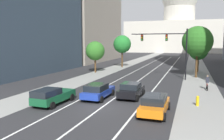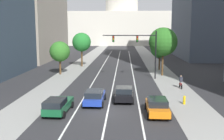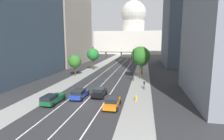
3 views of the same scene
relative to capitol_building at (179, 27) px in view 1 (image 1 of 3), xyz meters
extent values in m
plane|color=#2B2B2D|center=(0.00, -71.96, -13.08)|extent=(400.00, 400.00, 0.00)
cube|color=gray|center=(-8.08, -76.96, -13.07)|extent=(4.17, 130.00, 0.01)
cube|color=gray|center=(8.08, -76.96, -13.07)|extent=(4.17, 130.00, 0.01)
cube|color=white|center=(-3.00, -86.96, -13.07)|extent=(0.16, 90.00, 0.01)
cube|color=white|center=(0.00, -86.96, -13.07)|extent=(0.16, 90.00, 0.01)
cube|color=white|center=(3.00, -86.96, -13.07)|extent=(0.16, 90.00, 0.01)
cube|color=beige|center=(0.00, 0.00, -5.19)|extent=(53.50, 24.11, 15.78)
cylinder|color=beige|center=(0.00, 0.00, 6.58)|extent=(15.82, 15.82, 7.74)
cube|color=#14512D|center=(-4.49, -112.22, -12.43)|extent=(1.92, 4.66, 0.66)
cube|color=black|center=(-4.54, -113.32, -11.83)|extent=(1.70, 2.48, 0.54)
cylinder|color=black|center=(-5.30, -110.63, -12.76)|extent=(0.24, 0.65, 0.64)
cylinder|color=black|center=(-3.56, -110.69, -12.76)|extent=(0.24, 0.65, 0.64)
cylinder|color=black|center=(-5.43, -113.75, -12.76)|extent=(0.24, 0.65, 0.64)
cylinder|color=black|center=(-3.68, -113.82, -12.76)|extent=(0.24, 0.65, 0.64)
cube|color=orange|center=(4.49, -112.35, -12.46)|extent=(1.83, 4.49, 0.60)
cube|color=black|center=(4.49, -112.46, -11.88)|extent=(1.67, 2.35, 0.57)
cylinder|color=black|center=(3.61, -110.83, -12.76)|extent=(0.22, 0.64, 0.64)
cylinder|color=black|center=(5.40, -110.84, -12.76)|extent=(0.22, 0.64, 0.64)
cylinder|color=black|center=(3.58, -113.87, -12.76)|extent=(0.22, 0.64, 0.64)
cylinder|color=black|center=(5.38, -113.88, -12.76)|extent=(0.22, 0.64, 0.64)
cube|color=black|center=(1.50, -107.79, -12.43)|extent=(1.87, 4.08, 0.66)
cube|color=black|center=(1.50, -108.01, -11.83)|extent=(1.71, 2.03, 0.54)
cylinder|color=black|center=(0.60, -106.40, -12.76)|extent=(0.23, 0.64, 0.64)
cylinder|color=black|center=(2.43, -106.42, -12.76)|extent=(0.23, 0.64, 0.64)
cylinder|color=black|center=(0.57, -109.16, -12.76)|extent=(0.23, 0.64, 0.64)
cylinder|color=black|center=(2.40, -109.18, -12.76)|extent=(0.23, 0.64, 0.64)
cube|color=#1E389E|center=(-1.50, -109.03, -12.47)|extent=(1.87, 4.66, 0.58)
cube|color=black|center=(-1.50, -109.57, -11.89)|extent=(1.70, 2.42, 0.58)
cylinder|color=black|center=(-2.39, -107.44, -12.76)|extent=(0.23, 0.64, 0.64)
cylinder|color=black|center=(-0.57, -107.46, -12.76)|extent=(0.23, 0.64, 0.64)
cylinder|color=black|center=(-2.43, -110.60, -12.76)|extent=(0.23, 0.64, 0.64)
cylinder|color=black|center=(-0.60, -110.61, -12.76)|extent=(0.23, 0.64, 0.64)
cylinder|color=black|center=(6.29, -94.58, -9.39)|extent=(0.20, 0.20, 7.38)
cylinder|color=black|center=(2.23, -94.58, -6.40)|extent=(8.11, 0.14, 0.14)
cube|color=black|center=(3.45, -94.58, -6.95)|extent=(0.32, 0.28, 0.96)
sphere|color=red|center=(3.45, -94.73, -6.65)|extent=(0.20, 0.20, 0.20)
sphere|color=orange|center=(3.45, -94.73, -6.95)|extent=(0.20, 0.20, 0.20)
sphere|color=green|center=(3.45, -94.73, -7.25)|extent=(0.20, 0.20, 0.20)
cube|color=black|center=(-0.20, -94.58, -6.95)|extent=(0.32, 0.28, 0.96)
sphere|color=red|center=(-0.20, -94.73, -6.65)|extent=(0.20, 0.20, 0.20)
sphere|color=orange|center=(-0.20, -94.73, -6.95)|extent=(0.20, 0.20, 0.20)
sphere|color=green|center=(-0.20, -94.73, -7.25)|extent=(0.20, 0.20, 0.20)
cylinder|color=yellow|center=(7.66, -108.88, -12.73)|extent=(0.26, 0.26, 0.70)
sphere|color=yellow|center=(7.66, -108.88, -12.30)|extent=(0.26, 0.26, 0.26)
cylinder|color=yellow|center=(7.66, -109.04, -12.69)|extent=(0.10, 0.12, 0.10)
cylinder|color=black|center=(8.87, -101.77, -12.75)|extent=(0.07, 0.66, 0.66)
cylinder|color=black|center=(8.84, -100.73, -12.75)|extent=(0.07, 0.66, 0.66)
cube|color=#A51919|center=(8.86, -101.25, -12.53)|extent=(0.09, 1.00, 0.36)
cube|color=#262833|center=(8.86, -101.30, -11.90)|extent=(0.37, 0.29, 0.64)
sphere|color=tan|center=(8.86, -101.23, -11.47)|extent=(0.22, 0.22, 0.22)
cylinder|color=#51381E|center=(8.15, -84.86, -11.70)|extent=(0.32, 0.32, 2.75)
sphere|color=#297027|center=(8.15, -84.86, -9.14)|extent=(3.39, 3.39, 3.39)
cylinder|color=#51381E|center=(7.79, -91.61, -11.09)|extent=(0.32, 0.32, 3.98)
sphere|color=#2B6822|center=(7.79, -91.61, -7.48)|extent=(4.64, 4.64, 4.64)
cylinder|color=#51381E|center=(-9.35, -91.17, -11.73)|extent=(0.32, 0.32, 2.70)
sphere|color=#307124|center=(-9.35, -91.17, -9.18)|extent=(3.42, 3.42, 3.42)
cylinder|color=#51381E|center=(-7.23, -81.22, -11.24)|extent=(0.32, 0.32, 3.67)
sphere|color=#247A2D|center=(-7.23, -81.22, -8.07)|extent=(3.82, 3.82, 3.82)
camera|label=1|loc=(7.03, -130.03, -7.53)|focal=37.65mm
camera|label=2|loc=(1.52, -135.95, -5.47)|focal=43.23mm
camera|label=3|loc=(8.85, -136.52, -3.76)|focal=29.24mm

